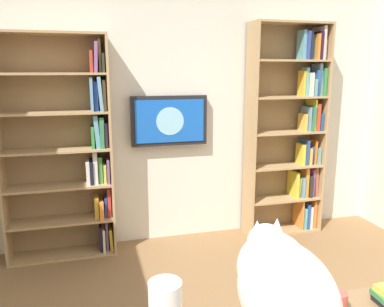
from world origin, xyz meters
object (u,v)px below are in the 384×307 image
Objects in this scene: bookshelf_left at (294,131)px; wall_mounted_tv at (169,121)px; cat at (281,285)px; coffee_mug at (336,303)px; bookshelf_right at (69,149)px.

bookshelf_left reaches higher than wall_mounted_tv.
cat is at bearing 60.05° from bookshelf_left.
bookshelf_left is at bearing 176.20° from wall_mounted_tv.
wall_mounted_tv is 7.64× the size of coffee_mug.
bookshelf_left is at bearing -115.45° from coffee_mug.
bookshelf_left is 1.07× the size of bookshelf_right.
cat is at bearing 87.36° from wall_mounted_tv.
cat is (-0.82, 2.44, -0.05)m from bookshelf_right.
coffee_mug is at bearing 64.55° from bookshelf_left.
bookshelf_right is at bearing -71.51° from cat.
bookshelf_right is 2.72× the size of wall_mounted_tv.
coffee_mug is (-0.26, -0.04, -0.15)m from cat.
bookshelf_left reaches higher than coffee_mug.
bookshelf_left is 2.22m from bookshelf_right.
bookshelf_right is 2.57m from cat.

